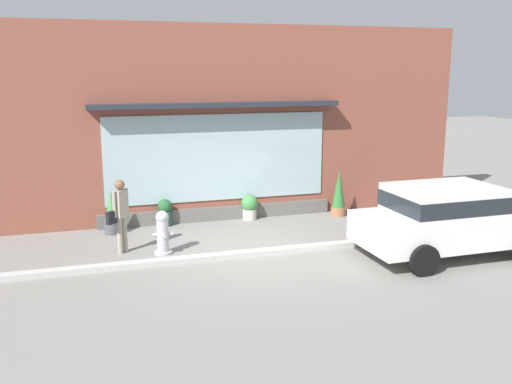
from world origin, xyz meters
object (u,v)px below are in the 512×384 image
Objects in this scene: potted_plant_window_left at (165,212)px; parked_car_white at (448,216)px; potted_plant_window_center at (339,194)px; potted_plant_window_right at (112,213)px; fire_hydrant at (163,233)px; pedestrian_with_handbag at (120,211)px; potted_plant_by_entrance at (250,206)px.

parked_car_white is at bearing -37.89° from potted_plant_window_left.
potted_plant_window_center is 6.09m from potted_plant_window_right.
fire_hydrant is 0.59× the size of pedestrian_with_handbag.
parked_car_white is 7.85m from potted_plant_window_right.
potted_plant_window_center is (-0.72, 3.89, -0.27)m from parked_car_white.
pedestrian_with_handbag reaches higher than fire_hydrant.
potted_plant_window_left is at bearing -165.05° from pedestrian_with_handbag.
potted_plant_window_right is at bearing -174.93° from potted_plant_by_entrance.
parked_car_white is 3.72× the size of potted_plant_window_right.
potted_plant_window_center reaches higher than potted_plant_window_right.
pedestrian_with_handbag reaches higher than potted_plant_window_right.
fire_hydrant is at bearing -139.58° from potted_plant_by_entrance.
fire_hydrant is 3.49m from potted_plant_by_entrance.
potted_plant_window_left is (-5.46, 4.25, -0.52)m from parked_car_white.
potted_plant_window_center is 1.90× the size of potted_plant_by_entrance.
pedestrian_with_handbag is (-0.86, 0.34, 0.46)m from fire_hydrant.
pedestrian_with_handbag is at bearing -165.06° from potted_plant_window_center.
potted_plant_window_right reaches higher than fire_hydrant.
pedestrian_with_handbag is at bearing 158.17° from fire_hydrant.
potted_plant_window_right reaches higher than potted_plant_window_left.
pedestrian_with_handbag is at bearing -86.15° from potted_plant_window_right.
parked_car_white is 6.03× the size of potted_plant_by_entrance.
potted_plant_window_left is (-4.74, 0.36, -0.25)m from potted_plant_window_center.
potted_plant_by_entrance is (2.66, 2.26, -0.13)m from fire_hydrant.
pedestrian_with_handbag is at bearing -151.37° from potted_plant_by_entrance.
fire_hydrant is 0.89× the size of potted_plant_window_right.
parked_car_white is (6.70, -2.29, -0.06)m from pedestrian_with_handbag.
pedestrian_with_handbag is 2.44× the size of potted_plant_by_entrance.
parked_car_white is at bearing 118.53° from pedestrian_with_handbag.
potted_plant_window_center reaches higher than fire_hydrant.
parked_car_white reaches higher than potted_plant_window_right.
potted_plant_window_center reaches higher than potted_plant_by_entrance.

